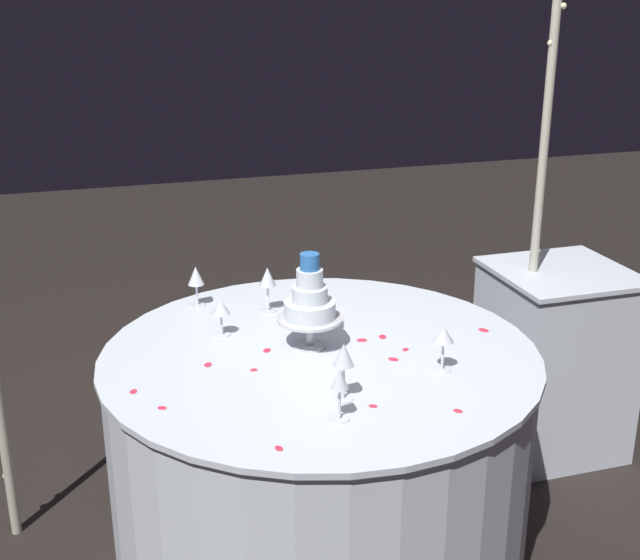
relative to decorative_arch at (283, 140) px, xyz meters
The scene contains 25 objects.
ground_plane 1.49m from the decorative_arch, 90.00° to the right, with size 12.00×12.00×0.00m, color black.
decorative_arch is the anchor object (origin of this frame).
main_table 1.12m from the decorative_arch, 90.00° to the right, with size 1.47×1.47×0.79m.
side_table 1.56m from the decorative_arch, ahead, with size 0.55×0.55×0.82m.
tiered_cake 0.61m from the decorative_arch, 92.96° to the right, with size 0.22×0.22×0.33m.
wine_glass_0 0.62m from the decorative_arch, 162.10° to the left, with size 0.06×0.06×0.16m.
wine_glass_1 0.64m from the decorative_arch, 144.65° to the right, with size 0.06×0.06×0.13m.
wine_glass_2 0.51m from the decorative_arch, 158.17° to the right, with size 0.06×0.06×0.17m.
wine_glass_3 1.03m from the decorative_arch, 95.38° to the right, with size 0.06×0.06×0.16m.
wine_glass_4 0.92m from the decorative_arch, 92.49° to the right, with size 0.06×0.06×0.18m.
wine_glass_5 0.92m from the decorative_arch, 64.24° to the right, with size 0.07×0.07×0.15m.
rose_petal_0 0.86m from the decorative_arch, 61.25° to the right, with size 0.03×0.02×0.00m, color #E02D47.
rose_petal_1 0.84m from the decorative_arch, 87.49° to the right, with size 0.03×0.02×0.00m, color #E02D47.
rose_petal_2 0.98m from the decorative_arch, 35.68° to the right, with size 0.04×0.03×0.00m, color #E02D47.
rose_petal_3 1.21m from the decorative_arch, 106.12° to the right, with size 0.03×0.02×0.00m, color #E02D47.
rose_petal_4 0.85m from the decorative_arch, 131.32° to the right, with size 0.03×0.02×0.00m, color #E02D47.
rose_petal_5 1.08m from the decorative_arch, 129.39° to the right, with size 0.03×0.02×0.00m, color #E02D47.
rose_petal_6 0.88m from the decorative_arch, 69.61° to the right, with size 0.03×0.02×0.00m, color #E02D47.
rose_petal_7 0.75m from the decorative_arch, 113.90° to the right, with size 0.04×0.02×0.00m, color #E02D47.
rose_petal_8 0.78m from the decorative_arch, 57.75° to the right, with size 0.04×0.03×0.00m, color #E02D47.
rose_petal_9 0.76m from the decorative_arch, 67.11° to the right, with size 0.04×0.03×0.00m, color #E02D47.
rose_petal_10 1.06m from the decorative_arch, 87.66° to the right, with size 0.03×0.02×0.00m, color #E02D47.
rose_petal_11 1.04m from the decorative_arch, 138.83° to the right, with size 0.03×0.02×0.00m, color #E02D47.
rose_petal_12 1.17m from the decorative_arch, 74.73° to the right, with size 0.03×0.02×0.00m, color #E02D47.
rose_petal_13 0.85m from the decorative_arch, 115.53° to the right, with size 0.03×0.02×0.00m, color #E02D47.
Camera 1 is at (-0.76, -2.44, 1.97)m, focal length 47.24 mm.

